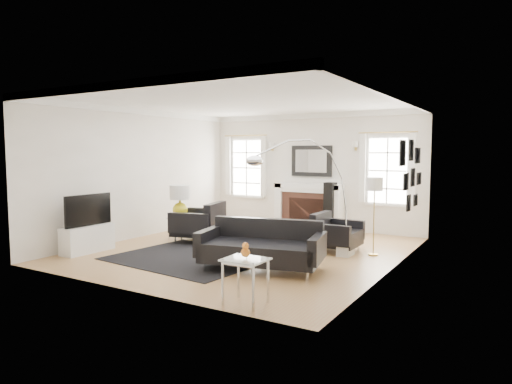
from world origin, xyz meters
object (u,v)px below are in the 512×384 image
Objects in this scene: armchair_left at (201,223)px; arc_floor_lamp at (301,192)px; fireplace at (308,207)px; sofa at (262,247)px; armchair_right at (335,234)px; gourd_lamp at (180,199)px; coffee_table at (274,224)px.

arc_floor_lamp reaches higher than armchair_left.
fireplace is 0.81× the size of sofa.
fireplace is 1.92× the size of armchair_right.
gourd_lamp is at bearing -124.78° from fireplace.
gourd_lamp reaches higher than sofa.
armchair_right reaches higher than coffee_table.
armchair_right is 1.69m from coffee_table.
sofa is 1.35m from arc_floor_lamp.
sofa is at bearing -24.54° from gourd_lamp.
armchair_left is at bearing -137.53° from coffee_table.
coffee_table is at bearing 42.47° from armchair_left.
gourd_lamp reaches higher than coffee_table.
sofa is 3.09m from gourd_lamp.
sofa is (0.96, -3.87, -0.20)m from fireplace.
armchair_right is at bearing 74.02° from sofa.
gourd_lamp is (-0.53, -0.03, 0.49)m from armchair_left.
coffee_table is at bearing 161.14° from armchair_right.
coffee_table is at bearing 33.01° from gourd_lamp.
fireplace is 3.19m from gourd_lamp.
coffee_table is at bearing -94.48° from fireplace.
arc_floor_lamp is at bearing -113.30° from armchair_right.
armchair_left is 1.51× the size of coffee_table.
armchair_left is (-2.24, 1.30, 0.03)m from sofa.
fireplace reaches higher than coffee_table.
sofa is 1.89m from armchair_right.
fireplace is at bearing 85.52° from coffee_table.
fireplace reaches higher than armchair_left.
fireplace is 0.78× the size of arc_floor_lamp.
coffee_table is (-1.60, 0.54, -0.01)m from armchair_right.
fireplace is at bearing 103.90° from sofa.
arc_floor_lamp is at bearing -5.89° from armchair_left.
sofa is 0.97× the size of arc_floor_lamp.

